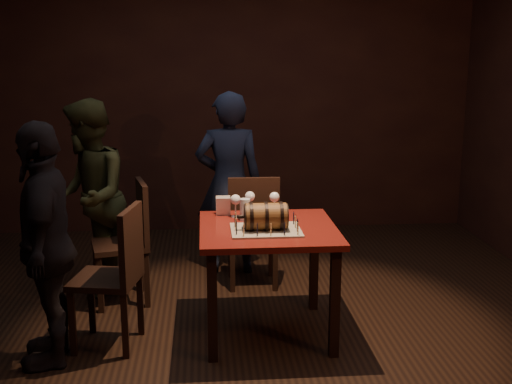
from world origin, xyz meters
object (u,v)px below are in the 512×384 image
person_back (229,183)px  person_left_front (46,244)px  wine_glass_right (274,198)px  chair_left_rear (130,235)px  pub_table (268,243)px  wine_glass_left (235,201)px  pint_of_ale (245,210)px  wine_glass_mid (250,197)px  person_left_rear (89,198)px  chair_back (253,225)px  barrel_cake (266,216)px  chair_left_front (117,269)px

person_back → person_left_front: person_back is taller
wine_glass_right → chair_left_rear: (-1.06, 0.33, -0.35)m
pub_table → wine_glass_left: wine_glass_left is taller
wine_glass_left → person_left_front: person_left_front is taller
pub_table → pint_of_ale: bearing=128.0°
wine_glass_mid → wine_glass_right: same height
wine_glass_mid → person_back: size_ratio=0.10×
wine_glass_right → person_left_rear: size_ratio=0.11×
person_back → person_left_front: 1.93m
person_left_rear → person_left_front: size_ratio=1.02×
chair_left_rear → chair_back: bearing=11.8°
barrel_cake → wine_glass_mid: barrel_cake is taller
barrel_cake → pub_table: bearing=75.6°
wine_glass_right → chair_back: size_ratio=0.17×
barrel_cake → person_back: size_ratio=0.21×
wine_glass_left → person_back: size_ratio=0.10×
wine_glass_left → person_left_front: (-1.17, -0.54, -0.12)m
wine_glass_right → person_left_front: (-1.45, -0.60, -0.12)m
pint_of_ale → person_left_rear: 1.37m
person_back → pint_of_ale: bearing=94.4°
pub_table → barrel_cake: bearing=-104.4°
pint_of_ale → person_left_front: 1.31m
pub_table → pint_of_ale: (-0.14, 0.18, 0.18)m
wine_glass_left → wine_glass_right: bearing=11.3°
wine_glass_left → person_left_front: bearing=-155.1°
wine_glass_mid → person_left_rear: size_ratio=0.11×
chair_left_front → wine_glass_right: bearing=22.5°
pub_table → chair_left_front: 0.99m
wine_glass_left → person_left_rear: (-1.11, 0.61, -0.10)m
pub_table → wine_glass_mid: 0.44m
barrel_cake → chair_back: barrel_cake is taller
barrel_cake → wine_glass_left: (-0.18, 0.37, 0.02)m
wine_glass_mid → chair_left_rear: size_ratio=0.17×
chair_left_rear → chair_left_front: 0.77m
person_left_rear → wine_glass_left: bearing=52.3°
pub_table → person_left_rear: person_left_rear is taller
barrel_cake → person_left_rear: (-1.29, 0.98, -0.08)m
pub_table → person_back: bearing=99.2°
wine_glass_right → wine_glass_left: bearing=-168.7°
pint_of_ale → chair_back: bearing=81.0°
wine_glass_right → person_left_front: 1.57m
chair_back → person_left_front: person_left_front is taller
chair_left_front → person_left_rear: (-0.33, 0.99, 0.24)m
barrel_cake → pint_of_ale: (-0.12, 0.28, -0.03)m
pint_of_ale → person_left_front: size_ratio=0.10×
chair_left_front → chair_back: bearing=45.6°
chair_left_rear → pint_of_ale: bearing=-29.5°
chair_left_front → person_back: (0.77, 1.38, 0.26)m
chair_back → chair_left_rear: (-0.95, -0.20, 0.00)m
barrel_cake → chair_left_front: bearing=-179.0°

